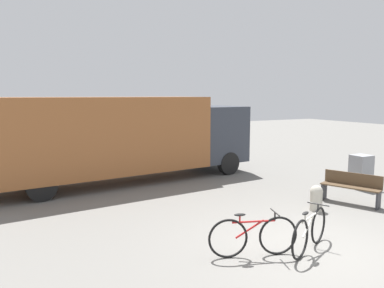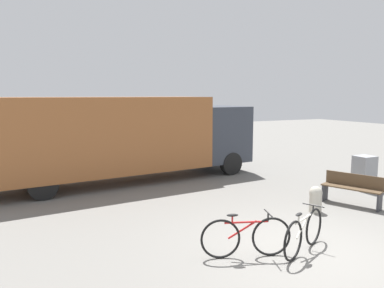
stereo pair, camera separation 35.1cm
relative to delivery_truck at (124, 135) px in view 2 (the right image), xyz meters
The scene contains 7 objects.
ground_plane 7.61m from the delivery_truck, 78.18° to the right, with size 60.00×60.00×0.00m, color slate.
delivery_truck is the anchor object (origin of this frame).
park_bench 7.38m from the delivery_truck, 48.64° to the right, with size 0.95×1.60×0.85m.
bicycle_near 7.11m from the delivery_truck, 87.52° to the right, with size 1.64×0.65×0.85m.
bicycle_middle 7.54m from the delivery_truck, 78.96° to the right, with size 1.58×0.75×0.85m.
bollard_near_bench 6.62m from the delivery_truck, 57.71° to the right, with size 0.33×0.33×0.67m.
utility_box 7.98m from the delivery_truck, 33.88° to the right, with size 0.58×0.53×1.08m.
Camera 2 is at (-5.02, -5.26, 3.00)m, focal length 35.00 mm.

